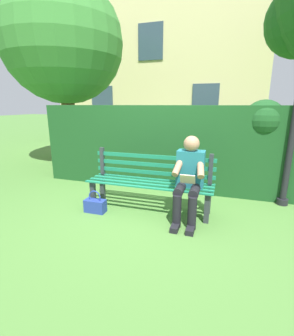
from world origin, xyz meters
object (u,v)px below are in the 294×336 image
Objects in this scene: park_bench at (150,180)px; handbag at (95,205)px; person_seated at (189,177)px; tree at (61,46)px.

park_bench is 0.92m from handbag.
person_seated reaches higher than park_bench.
tree is at bearing -34.61° from person_seated.
person_seated is 1.48m from handbag.
handbag is (0.75, 0.40, -0.35)m from park_bench.
tree reaches higher than handbag.
park_bench is at bearing 142.51° from tree.
person_seated is 0.25× the size of tree.
person_seated reaches higher than handbag.
park_bench is at bearing -15.89° from person_seated.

